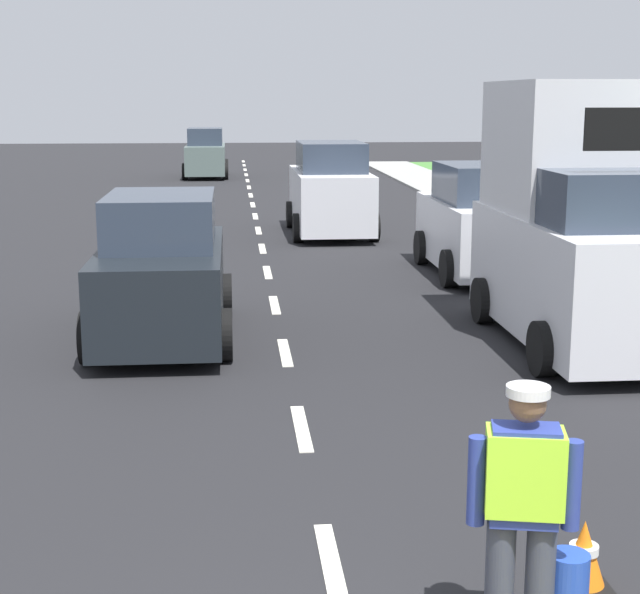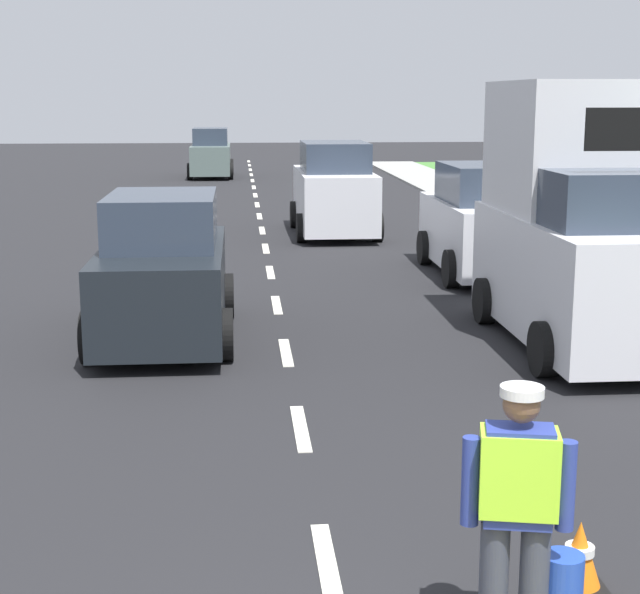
% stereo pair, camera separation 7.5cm
% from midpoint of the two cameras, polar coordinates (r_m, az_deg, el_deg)
% --- Properties ---
extents(ground_plane, '(96.00, 96.00, 0.00)m').
position_cam_midpoint_polar(ground_plane, '(24.93, -3.75, 4.00)').
color(ground_plane, black).
extents(lane_center_line, '(0.14, 46.40, 0.01)m').
position_cam_midpoint_polar(lane_center_line, '(29.09, -3.98, 5.11)').
color(lane_center_line, silver).
rests_on(lane_center_line, ground).
extents(road_worker, '(0.77, 0.37, 1.67)m').
position_cam_midpoint_polar(road_worker, '(6.04, 11.72, -11.86)').
color(road_worker, '#383D4C').
rests_on(road_worker, ground).
extents(traffic_cone_near, '(0.36, 0.36, 0.49)m').
position_cam_midpoint_polar(traffic_cone_near, '(7.10, 14.94, -14.43)').
color(traffic_cone_near, black).
rests_on(traffic_cone_near, ground).
extents(delivery_truck, '(2.16, 4.60, 3.54)m').
position_cam_midpoint_polar(delivery_truck, '(13.61, 14.84, 4.07)').
color(delivery_truck, silver).
rests_on(delivery_truck, ground).
extents(car_outgoing_far, '(2.00, 4.29, 2.26)m').
position_cam_midpoint_polar(car_outgoing_far, '(23.84, 0.52, 6.22)').
color(car_outgoing_far, silver).
rests_on(car_outgoing_far, ground).
extents(car_oncoming_third, '(1.87, 4.30, 2.05)m').
position_cam_midpoint_polar(car_oncoming_third, '(41.50, -6.79, 8.33)').
color(car_oncoming_third, slate).
rests_on(car_oncoming_third, ground).
extents(car_oncoming_lead, '(1.91, 4.01, 2.01)m').
position_cam_midpoint_polar(car_oncoming_lead, '(13.61, -9.42, 1.42)').
color(car_oncoming_lead, black).
rests_on(car_oncoming_lead, ground).
extents(car_parked_far, '(1.97, 3.98, 2.10)m').
position_cam_midpoint_polar(car_parked_far, '(18.59, 9.32, 4.28)').
color(car_parked_far, silver).
rests_on(car_parked_far, ground).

